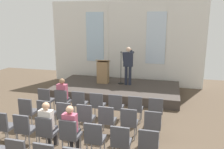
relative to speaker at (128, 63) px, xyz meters
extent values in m
cube|color=silver|center=(-0.49, 1.50, 0.74)|extent=(8.01, 0.10, 4.33)
cube|color=silver|center=(-2.09, 1.44, 1.05)|extent=(0.96, 0.04, 2.58)
cube|color=silver|center=(-1.46, 1.44, 0.74)|extent=(0.20, 0.08, 4.33)
cube|color=silver|center=(1.11, 1.44, 1.05)|extent=(0.96, 0.04, 2.58)
cube|color=silver|center=(1.74, 1.44, 0.74)|extent=(0.20, 0.08, 4.33)
cube|color=#3F3833|center=(-0.49, -0.27, -1.23)|extent=(5.68, 2.94, 0.40)
cylinder|color=#232838|center=(-0.09, -0.02, -0.60)|extent=(0.14, 0.14, 0.88)
cylinder|color=#232838|center=(0.09, -0.02, -0.60)|extent=(0.14, 0.14, 0.88)
cube|color=#232838|center=(0.00, -0.02, 0.17)|extent=(0.42, 0.22, 0.66)
cube|color=#B28C19|center=(0.00, 0.10, 0.25)|extent=(0.06, 0.01, 0.39)
sphere|color=beige|center=(0.00, -0.01, 0.64)|extent=(0.21, 0.21, 0.21)
cylinder|color=#232838|center=(-0.24, 0.06, 0.28)|extent=(0.09, 0.28, 0.45)
cylinder|color=#232838|center=(0.15, 0.12, 0.50)|extent=(0.15, 0.36, 0.15)
cylinder|color=#232838|center=(0.11, 0.25, 0.53)|extent=(0.11, 0.34, 0.15)
sphere|color=beige|center=(0.01, 0.51, 0.57)|extent=(0.10, 0.10, 0.10)
cylinder|color=black|center=(-0.36, 0.09, -1.02)|extent=(0.28, 0.28, 0.03)
cylinder|color=black|center=(-0.36, 0.09, -0.28)|extent=(0.02, 0.02, 1.45)
sphere|color=#262626|center=(-0.36, 0.09, 0.49)|extent=(0.07, 0.07, 0.07)
cube|color=#93724C|center=(-1.23, 0.01, -0.51)|extent=(0.52, 0.40, 1.05)
cube|color=#93724C|center=(-1.23, 0.03, 0.06)|extent=(0.60, 0.48, 0.14)
cylinder|color=#99999E|center=(-2.32, -2.86, -1.23)|extent=(0.04, 0.04, 0.40)
cylinder|color=#99999E|center=(-2.68, -2.86, -1.23)|extent=(0.04, 0.04, 0.40)
cylinder|color=#99999E|center=(-2.32, -3.20, -1.23)|extent=(0.04, 0.04, 0.40)
cylinder|color=#99999E|center=(-2.68, -3.20, -1.23)|extent=(0.04, 0.04, 0.40)
cube|color=#47474C|center=(-2.50, -3.03, -0.99)|extent=(0.46, 0.44, 0.08)
cube|color=#47474C|center=(-2.50, -3.22, -0.72)|extent=(0.46, 0.06, 0.46)
cylinder|color=#99999E|center=(-1.65, -2.86, -1.23)|extent=(0.04, 0.04, 0.40)
cylinder|color=#99999E|center=(-2.01, -2.86, -1.23)|extent=(0.04, 0.04, 0.40)
cylinder|color=#99999E|center=(-1.65, -3.20, -1.23)|extent=(0.04, 0.04, 0.40)
cylinder|color=#99999E|center=(-2.01, -3.20, -1.23)|extent=(0.04, 0.04, 0.40)
cube|color=#47474C|center=(-1.83, -3.03, -0.99)|extent=(0.46, 0.44, 0.08)
cube|color=#47474C|center=(-1.83, -3.22, -0.72)|extent=(0.46, 0.06, 0.46)
cylinder|color=#2D2D33|center=(-1.92, -2.85, -1.21)|extent=(0.10, 0.10, 0.44)
cylinder|color=#2D2D33|center=(-1.74, -2.85, -1.21)|extent=(0.10, 0.10, 0.44)
cube|color=#2D2D33|center=(-1.83, -2.97, -0.93)|extent=(0.34, 0.36, 0.12)
cube|color=#B24C66|center=(-1.83, -3.08, -0.59)|extent=(0.36, 0.20, 0.57)
sphere|color=#8C6647|center=(-1.83, -3.06, -0.19)|extent=(0.20, 0.20, 0.20)
cylinder|color=#99999E|center=(-0.98, -2.86, -1.23)|extent=(0.04, 0.04, 0.40)
cylinder|color=#99999E|center=(-1.34, -2.86, -1.23)|extent=(0.04, 0.04, 0.40)
cylinder|color=#99999E|center=(-0.98, -3.20, -1.23)|extent=(0.04, 0.04, 0.40)
cylinder|color=#99999E|center=(-1.34, -3.20, -1.23)|extent=(0.04, 0.04, 0.40)
cube|color=#47474C|center=(-1.16, -3.03, -0.99)|extent=(0.46, 0.44, 0.08)
cube|color=#47474C|center=(-1.16, -3.22, -0.72)|extent=(0.46, 0.06, 0.46)
cylinder|color=#99999E|center=(-0.31, -2.86, -1.23)|extent=(0.04, 0.04, 0.40)
cylinder|color=#99999E|center=(-0.67, -2.86, -1.23)|extent=(0.04, 0.04, 0.40)
cylinder|color=#99999E|center=(-0.31, -3.20, -1.23)|extent=(0.04, 0.04, 0.40)
cylinder|color=#99999E|center=(-0.67, -3.20, -1.23)|extent=(0.04, 0.04, 0.40)
cube|color=#47474C|center=(-0.49, -3.03, -0.99)|extent=(0.46, 0.44, 0.08)
cube|color=#47474C|center=(-0.49, -3.22, -0.72)|extent=(0.46, 0.06, 0.46)
cylinder|color=#99999E|center=(0.36, -2.86, -1.23)|extent=(0.04, 0.04, 0.40)
cylinder|color=#99999E|center=(0.00, -2.86, -1.23)|extent=(0.04, 0.04, 0.40)
cylinder|color=#99999E|center=(0.36, -3.20, -1.23)|extent=(0.04, 0.04, 0.40)
cylinder|color=#99999E|center=(0.00, -3.20, -1.23)|extent=(0.04, 0.04, 0.40)
cube|color=#47474C|center=(0.18, -3.03, -0.99)|extent=(0.46, 0.44, 0.08)
cube|color=#47474C|center=(0.18, -3.22, -0.72)|extent=(0.46, 0.06, 0.46)
cylinder|color=#99999E|center=(1.03, -2.86, -1.23)|extent=(0.04, 0.04, 0.40)
cylinder|color=#99999E|center=(0.67, -2.86, -1.23)|extent=(0.04, 0.04, 0.40)
cylinder|color=#99999E|center=(1.03, -3.20, -1.23)|extent=(0.04, 0.04, 0.40)
cylinder|color=#99999E|center=(0.67, -3.20, -1.23)|extent=(0.04, 0.04, 0.40)
cube|color=#47474C|center=(0.85, -3.03, -0.99)|extent=(0.46, 0.44, 0.08)
cube|color=#47474C|center=(0.85, -3.22, -0.72)|extent=(0.46, 0.06, 0.46)
cylinder|color=#99999E|center=(1.70, -2.86, -1.23)|extent=(0.04, 0.04, 0.40)
cylinder|color=#99999E|center=(1.34, -2.86, -1.23)|extent=(0.04, 0.04, 0.40)
cylinder|color=#99999E|center=(1.70, -3.20, -1.23)|extent=(0.04, 0.04, 0.40)
cylinder|color=#99999E|center=(1.34, -3.20, -1.23)|extent=(0.04, 0.04, 0.40)
cube|color=#47474C|center=(1.52, -3.03, -0.99)|extent=(0.46, 0.44, 0.08)
cube|color=#47474C|center=(1.52, -3.22, -0.72)|extent=(0.46, 0.06, 0.46)
cylinder|color=#99999E|center=(-2.32, -3.99, -1.23)|extent=(0.04, 0.04, 0.40)
cylinder|color=#99999E|center=(-2.68, -3.99, -1.23)|extent=(0.04, 0.04, 0.40)
cylinder|color=#99999E|center=(-2.32, -4.33, -1.23)|extent=(0.04, 0.04, 0.40)
cylinder|color=#99999E|center=(-2.68, -4.33, -1.23)|extent=(0.04, 0.04, 0.40)
cube|color=#47474C|center=(-2.50, -4.16, -0.99)|extent=(0.46, 0.44, 0.08)
cube|color=#47474C|center=(-2.50, -4.35, -0.72)|extent=(0.46, 0.06, 0.46)
cylinder|color=#99999E|center=(-1.65, -3.99, -1.23)|extent=(0.04, 0.04, 0.40)
cylinder|color=#99999E|center=(-2.01, -3.99, -1.23)|extent=(0.04, 0.04, 0.40)
cylinder|color=#99999E|center=(-1.65, -4.33, -1.23)|extent=(0.04, 0.04, 0.40)
cylinder|color=#99999E|center=(-2.01, -4.33, -1.23)|extent=(0.04, 0.04, 0.40)
cube|color=#47474C|center=(-1.83, -4.16, -0.99)|extent=(0.46, 0.44, 0.08)
cube|color=#47474C|center=(-1.83, -4.35, -0.72)|extent=(0.46, 0.06, 0.46)
cylinder|color=#99999E|center=(-0.98, -3.99, -1.23)|extent=(0.04, 0.04, 0.40)
cylinder|color=#99999E|center=(-1.34, -3.99, -1.23)|extent=(0.04, 0.04, 0.40)
cylinder|color=#99999E|center=(-0.98, -4.33, -1.23)|extent=(0.04, 0.04, 0.40)
cylinder|color=#99999E|center=(-1.34, -4.33, -1.23)|extent=(0.04, 0.04, 0.40)
cube|color=#47474C|center=(-1.16, -4.16, -0.99)|extent=(0.46, 0.44, 0.08)
cube|color=#47474C|center=(-1.16, -4.35, -0.72)|extent=(0.46, 0.06, 0.46)
cylinder|color=#99999E|center=(-0.31, -3.99, -1.23)|extent=(0.04, 0.04, 0.40)
cylinder|color=#99999E|center=(-0.67, -3.99, -1.23)|extent=(0.04, 0.04, 0.40)
cylinder|color=#99999E|center=(-0.31, -4.33, -1.23)|extent=(0.04, 0.04, 0.40)
cylinder|color=#99999E|center=(-0.67, -4.33, -1.23)|extent=(0.04, 0.04, 0.40)
cube|color=#47474C|center=(-0.49, -4.16, -0.99)|extent=(0.46, 0.44, 0.08)
cube|color=#47474C|center=(-0.49, -4.35, -0.72)|extent=(0.46, 0.06, 0.46)
cylinder|color=#99999E|center=(0.36, -3.99, -1.23)|extent=(0.04, 0.04, 0.40)
cylinder|color=#99999E|center=(0.00, -3.99, -1.23)|extent=(0.04, 0.04, 0.40)
cylinder|color=#99999E|center=(0.36, -4.33, -1.23)|extent=(0.04, 0.04, 0.40)
cylinder|color=#99999E|center=(0.00, -4.33, -1.23)|extent=(0.04, 0.04, 0.40)
cube|color=#47474C|center=(0.18, -4.16, -0.99)|extent=(0.46, 0.44, 0.08)
cube|color=#47474C|center=(0.18, -4.35, -0.72)|extent=(0.46, 0.06, 0.46)
cylinder|color=#99999E|center=(1.03, -3.99, -1.23)|extent=(0.04, 0.04, 0.40)
cylinder|color=#99999E|center=(0.67, -3.99, -1.23)|extent=(0.04, 0.04, 0.40)
cylinder|color=#99999E|center=(1.03, -4.33, -1.23)|extent=(0.04, 0.04, 0.40)
cylinder|color=#99999E|center=(0.67, -4.33, -1.23)|extent=(0.04, 0.04, 0.40)
cube|color=#47474C|center=(0.85, -4.16, -0.99)|extent=(0.46, 0.44, 0.08)
cube|color=#47474C|center=(0.85, -4.35, -0.72)|extent=(0.46, 0.06, 0.46)
cylinder|color=#99999E|center=(1.70, -3.99, -1.23)|extent=(0.04, 0.04, 0.40)
cylinder|color=#99999E|center=(1.34, -3.99, -1.23)|extent=(0.04, 0.04, 0.40)
cylinder|color=#99999E|center=(1.70, -4.33, -1.23)|extent=(0.04, 0.04, 0.40)
cylinder|color=#99999E|center=(1.34, -4.33, -1.23)|extent=(0.04, 0.04, 0.40)
cube|color=#47474C|center=(1.52, -4.16, -0.99)|extent=(0.46, 0.44, 0.08)
cube|color=#47474C|center=(1.52, -4.35, -0.72)|extent=(0.46, 0.06, 0.46)
cylinder|color=#99999E|center=(-2.32, -5.12, -1.23)|extent=(0.04, 0.04, 0.40)
cylinder|color=#99999E|center=(-2.68, -5.12, -1.23)|extent=(0.04, 0.04, 0.40)
cylinder|color=#99999E|center=(-2.32, -5.46, -1.23)|extent=(0.04, 0.04, 0.40)
cube|color=#47474C|center=(-2.50, -5.29, -0.99)|extent=(0.46, 0.44, 0.08)
cube|color=#47474C|center=(-2.50, -5.48, -0.72)|extent=(0.46, 0.06, 0.46)
cylinder|color=#99999E|center=(-1.65, -5.12, -1.23)|extent=(0.04, 0.04, 0.40)
cylinder|color=#99999E|center=(-2.01, -5.12, -1.23)|extent=(0.04, 0.04, 0.40)
cylinder|color=#99999E|center=(-1.65, -5.46, -1.23)|extent=(0.04, 0.04, 0.40)
cylinder|color=#99999E|center=(-2.01, -5.46, -1.23)|extent=(0.04, 0.04, 0.40)
cube|color=#47474C|center=(-1.83, -5.29, -0.99)|extent=(0.46, 0.44, 0.08)
cube|color=#47474C|center=(-1.83, -5.48, -0.72)|extent=(0.46, 0.06, 0.46)
cylinder|color=#99999E|center=(-0.98, -5.12, -1.23)|extent=(0.04, 0.04, 0.40)
cylinder|color=#99999E|center=(-1.34, -5.12, -1.23)|extent=(0.04, 0.04, 0.40)
cylinder|color=#99999E|center=(-0.98, -5.46, -1.23)|extent=(0.04, 0.04, 0.40)
cylinder|color=#99999E|center=(-1.34, -5.46, -1.23)|extent=(0.04, 0.04, 0.40)
cube|color=#47474C|center=(-1.16, -5.29, -0.99)|extent=(0.46, 0.44, 0.08)
cube|color=#47474C|center=(-1.16, -5.48, -0.72)|extent=(0.46, 0.06, 0.46)
cylinder|color=#2D2D33|center=(-1.25, -5.11, -1.21)|extent=(0.10, 0.10, 0.44)
cylinder|color=#2D2D33|center=(-1.07, -5.11, -1.21)|extent=(0.10, 0.10, 0.44)
cube|color=#2D2D33|center=(-1.16, -5.23, -0.93)|extent=(0.34, 0.36, 0.12)
cube|color=silver|center=(-1.16, -5.34, -0.60)|extent=(0.36, 0.20, 0.54)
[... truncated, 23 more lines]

